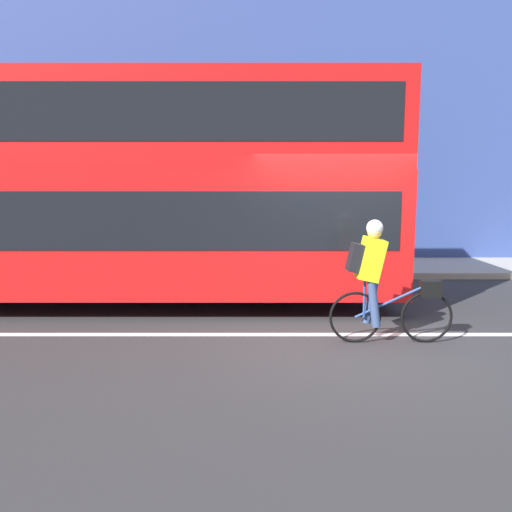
# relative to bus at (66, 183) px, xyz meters

# --- Properties ---
(ground_plane) EXTENTS (80.00, 80.00, 0.00)m
(ground_plane) POSITION_rel_bus_xyz_m (4.46, -2.09, -2.09)
(ground_plane) COLOR #2D2D30
(road_center_line) EXTENTS (50.00, 0.14, 0.01)m
(road_center_line) POSITION_rel_bus_xyz_m (4.46, -1.95, -2.09)
(road_center_line) COLOR silver
(road_center_line) RESTS_ON ground_plane
(sidewalk_curb) EXTENTS (60.00, 2.40, 0.14)m
(sidewalk_curb) POSITION_rel_bus_xyz_m (4.46, 3.33, -2.02)
(sidewalk_curb) COLOR #A8A399
(sidewalk_curb) RESTS_ON ground_plane
(building_facade) EXTENTS (60.00, 0.30, 8.59)m
(building_facade) POSITION_rel_bus_xyz_m (4.46, 4.68, 2.21)
(building_facade) COLOR #33478C
(building_facade) RESTS_ON ground_plane
(bus) EXTENTS (11.17, 2.62, 3.76)m
(bus) POSITION_rel_bus_xyz_m (0.00, 0.00, 0.00)
(bus) COLOR black
(bus) RESTS_ON ground_plane
(cyclist_on_bike) EXTENTS (1.61, 0.32, 1.61)m
(cyclist_on_bike) POSITION_rel_bus_xyz_m (4.83, -2.29, -1.22)
(cyclist_on_bike) COLOR black
(cyclist_on_bike) RESTS_ON ground_plane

